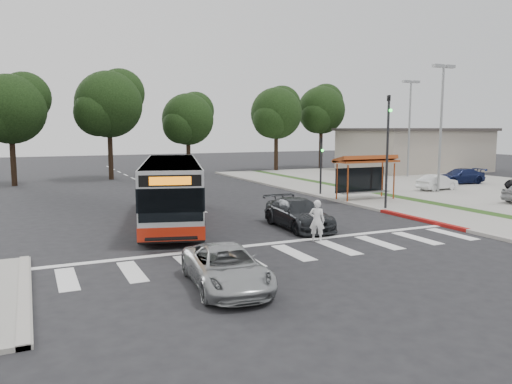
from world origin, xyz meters
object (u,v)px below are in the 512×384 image
pedestrian (317,221)px  silver_suv_south (226,267)px  transit_bus (172,192)px  dark_sedan (298,214)px

pedestrian → silver_suv_south: 6.93m
transit_bus → silver_suv_south: (-1.31, -10.85, -0.92)m
pedestrian → dark_sedan: bearing=-65.5°
silver_suv_south → dark_sedan: bearing=53.5°
transit_bus → pedestrian: bearing=-42.3°
transit_bus → silver_suv_south: bearing=-81.5°
silver_suv_south → pedestrian: bearing=42.1°
pedestrian → dark_sedan: size_ratio=0.37×
transit_bus → pedestrian: transit_bus is taller
transit_bus → pedestrian: size_ratio=6.78×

